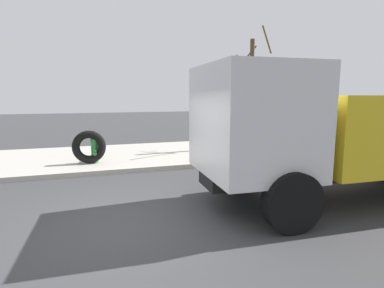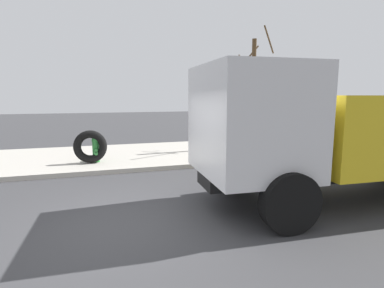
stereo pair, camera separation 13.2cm
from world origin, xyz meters
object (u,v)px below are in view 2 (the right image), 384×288
object	(u,v)px
fire_hydrant	(96,148)
dump_truck_yellow	(345,131)
bare_tree	(253,90)
loose_tire	(90,147)

from	to	relation	value
fire_hydrant	dump_truck_yellow	bearing A→B (deg)	-44.86
fire_hydrant	bare_tree	world-z (taller)	bare_tree
loose_tire	bare_tree	bearing A→B (deg)	11.19
fire_hydrant	loose_tire	xyz separation A→B (m)	(-0.17, -0.09, 0.09)
dump_truck_yellow	bare_tree	xyz separation A→B (m)	(1.20, 6.56, 1.01)
dump_truck_yellow	fire_hydrant	bearing A→B (deg)	135.14
loose_tire	dump_truck_yellow	size ratio (longest dim) A/B	0.15
loose_tire	bare_tree	size ratio (longest dim) A/B	0.22
fire_hydrant	dump_truck_yellow	xyz separation A→B (m)	(5.35, -5.32, 0.99)
bare_tree	loose_tire	bearing A→B (deg)	-168.81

